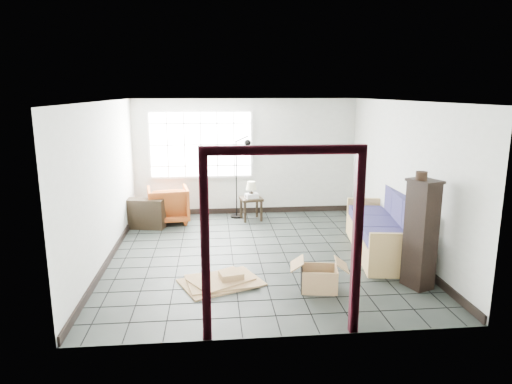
{
  "coord_description": "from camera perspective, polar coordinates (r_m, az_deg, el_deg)",
  "views": [
    {
      "loc": [
        -0.75,
        -7.45,
        2.76
      ],
      "look_at": [
        -0.01,
        0.3,
        1.03
      ],
      "focal_mm": 32.0,
      "sensor_mm": 36.0,
      "label": 1
    }
  ],
  "objects": [
    {
      "name": "room_shell",
      "position": [
        7.59,
        0.23,
        4.33
      ],
      "size": [
        5.02,
        5.52,
        2.61
      ],
      "color": "#B8BCB4",
      "rests_on": "ground"
    },
    {
      "name": "open_box",
      "position": [
        6.62,
        7.85,
        -10.66
      ],
      "size": [
        0.86,
        0.51,
        0.46
      ],
      "rotation": [
        0.0,
        0.0,
        -0.17
      ],
      "color": "#A36D4F",
      "rests_on": "ground"
    },
    {
      "name": "window_panel",
      "position": [
        10.22,
        -6.89,
        5.91
      ],
      "size": [
        2.32,
        0.08,
        1.52
      ],
      "color": "silver",
      "rests_on": "ground"
    },
    {
      "name": "console_shelf",
      "position": [
        9.61,
        -13.69,
        -2.65
      ],
      "size": [
        0.83,
        0.46,
        0.61
      ],
      "rotation": [
        0.0,
        0.0,
        -0.21
      ],
      "color": "black",
      "rests_on": "ground"
    },
    {
      "name": "tall_shelf",
      "position": [
        6.85,
        19.9,
        -4.88
      ],
      "size": [
        0.46,
        0.51,
        1.57
      ],
      "rotation": [
        0.0,
        0.0,
        0.36
      ],
      "color": "black",
      "rests_on": "ground"
    },
    {
      "name": "futon_sofa",
      "position": [
        8.24,
        15.96,
        -4.8
      ],
      "size": [
        1.21,
        2.44,
        1.03
      ],
      "rotation": [
        0.0,
        0.0,
        -0.15
      ],
      "color": "#9D7F47",
      "rests_on": "ground"
    },
    {
      "name": "side_table",
      "position": [
        9.91,
        -0.62,
        -1.2
      ],
      "size": [
        0.52,
        0.52,
        0.5
      ],
      "rotation": [
        0.0,
        0.0,
        0.17
      ],
      "color": "black",
      "rests_on": "ground"
    },
    {
      "name": "cardboard_pile",
      "position": [
        6.83,
        -4.2,
        -10.95
      ],
      "size": [
        1.34,
        1.17,
        0.16
      ],
      "rotation": [
        0.0,
        0.0,
        0.35
      ],
      "color": "#A36D4F",
      "rests_on": "ground"
    },
    {
      "name": "ground",
      "position": [
        7.98,
        0.24,
        -7.72
      ],
      "size": [
        5.5,
        5.5,
        0.0
      ],
      "primitive_type": "plane",
      "color": "black",
      "rests_on": "ground"
    },
    {
      "name": "doorway_trim",
      "position": [
        5.0,
        3.35,
        -3.51
      ],
      "size": [
        1.8,
        0.08,
        2.2
      ],
      "color": "#3D0E18",
      "rests_on": "ground"
    },
    {
      "name": "floor_lamp",
      "position": [
        9.96,
        -1.79,
        2.19
      ],
      "size": [
        0.49,
        0.41,
        1.83
      ],
      "rotation": [
        0.0,
        0.0,
        -0.18
      ],
      "color": "black",
      "rests_on": "ground"
    },
    {
      "name": "pot",
      "position": [
        6.61,
        19.98,
        1.92
      ],
      "size": [
        0.18,
        0.18,
        0.12
      ],
      "rotation": [
        0.0,
        0.0,
        -0.2
      ],
      "color": "black",
      "rests_on": "tall_shelf"
    },
    {
      "name": "projector",
      "position": [
        9.85,
        -0.54,
        -0.48
      ],
      "size": [
        0.3,
        0.26,
        0.09
      ],
      "rotation": [
        0.0,
        0.0,
        0.23
      ],
      "color": "silver",
      "rests_on": "side_table"
    },
    {
      "name": "armchair",
      "position": [
        9.91,
        -10.93,
        -1.33
      ],
      "size": [
        0.94,
        0.9,
        0.86
      ],
      "primitive_type": "imported",
      "rotation": [
        0.0,
        0.0,
        3.3
      ],
      "color": "#994916",
      "rests_on": "ground"
    },
    {
      "name": "table_lamp",
      "position": [
        9.83,
        -0.59,
        0.69
      ],
      "size": [
        0.24,
        0.24,
        0.36
      ],
      "rotation": [
        0.0,
        0.0,
        -0.04
      ],
      "color": "black",
      "rests_on": "side_table"
    }
  ]
}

